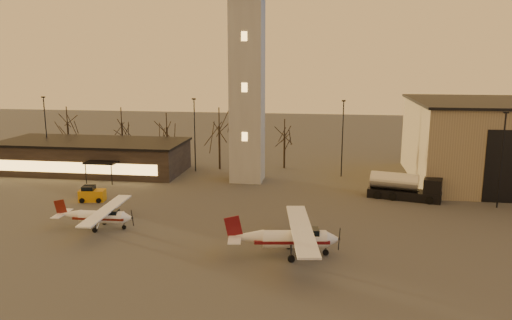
% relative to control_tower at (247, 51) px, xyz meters
% --- Properties ---
extents(ground, '(220.00, 220.00, 0.00)m').
position_rel_control_tower_xyz_m(ground, '(0.00, -30.00, -16.33)').
color(ground, '#454240').
rests_on(ground, ground).
extents(control_tower, '(6.80, 6.80, 32.60)m').
position_rel_control_tower_xyz_m(control_tower, '(0.00, 0.00, 0.00)').
color(control_tower, gray).
rests_on(control_tower, ground).
extents(terminal, '(25.40, 12.20, 4.30)m').
position_rel_control_tower_xyz_m(terminal, '(-21.99, 1.98, -14.17)').
color(terminal, black).
rests_on(terminal, ground).
extents(light_poles, '(58.50, 12.25, 10.14)m').
position_rel_control_tower_xyz_m(light_poles, '(0.50, 1.00, -10.92)').
color(light_poles, black).
rests_on(light_poles, ground).
extents(tree_row, '(37.20, 9.20, 8.80)m').
position_rel_control_tower_xyz_m(tree_row, '(-13.70, 9.16, -10.39)').
color(tree_row, black).
rests_on(tree_row, ground).
extents(cessna_front, '(9.66, 12.17, 3.34)m').
position_rel_control_tower_xyz_m(cessna_front, '(7.95, -24.16, -15.18)').
color(cessna_front, silver).
rests_on(cessna_front, ground).
extents(cessna_rear, '(7.79, 9.85, 2.71)m').
position_rel_control_tower_xyz_m(cessna_rear, '(-10.07, -20.39, -15.40)').
color(cessna_rear, white).
rests_on(cessna_rear, ground).
extents(fuel_truck, '(8.17, 4.09, 2.92)m').
position_rel_control_tower_xyz_m(fuel_truck, '(18.73, -5.99, -15.17)').
color(fuel_truck, black).
rests_on(fuel_truck, ground).
extents(service_cart, '(2.91, 2.08, 1.72)m').
position_rel_control_tower_xyz_m(service_cart, '(-15.37, -12.01, -15.67)').
color(service_cart, '#C8810B').
rests_on(service_cart, ground).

